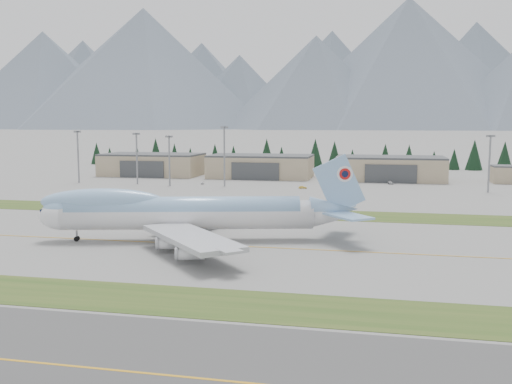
% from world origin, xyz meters
% --- Properties ---
extents(ground, '(7000.00, 7000.00, 0.00)m').
position_xyz_m(ground, '(0.00, 0.00, 0.00)').
color(ground, gray).
rests_on(ground, ground).
extents(grass_strip_near, '(400.00, 14.00, 0.08)m').
position_xyz_m(grass_strip_near, '(0.00, -38.00, 0.00)').
color(grass_strip_near, '#2C4819').
rests_on(grass_strip_near, ground).
extents(grass_strip_far, '(400.00, 18.00, 0.08)m').
position_xyz_m(grass_strip_far, '(0.00, 45.00, 0.00)').
color(grass_strip_far, '#2C4819').
rests_on(grass_strip_far, ground).
extents(asphalt_taxiway, '(400.00, 32.00, 0.04)m').
position_xyz_m(asphalt_taxiway, '(0.00, -62.00, 0.00)').
color(asphalt_taxiway, '#3B3B3B').
rests_on(asphalt_taxiway, ground).
extents(taxiway_line_main, '(400.00, 0.40, 0.02)m').
position_xyz_m(taxiway_line_main, '(0.00, 0.00, 0.00)').
color(taxiway_line_main, orange).
rests_on(taxiway_line_main, ground).
extents(taxiway_line_near, '(400.00, 0.40, 0.02)m').
position_xyz_m(taxiway_line_near, '(0.00, -62.00, 0.00)').
color(taxiway_line_near, orange).
rests_on(taxiway_line_near, ground).
extents(boeing_747_freighter, '(73.31, 61.36, 19.26)m').
position_xyz_m(boeing_747_freighter, '(-2.50, 3.51, 6.35)').
color(boeing_747_freighter, white).
rests_on(boeing_747_freighter, ground).
extents(hangar_left, '(48.00, 26.60, 10.80)m').
position_xyz_m(hangar_left, '(-70.00, 149.90, 5.39)').
color(hangar_left, tan).
rests_on(hangar_left, ground).
extents(hangar_center, '(48.00, 26.60, 10.80)m').
position_xyz_m(hangar_center, '(-15.00, 149.90, 5.39)').
color(hangar_center, tan).
rests_on(hangar_center, ground).
extents(hangar_right, '(48.00, 26.60, 10.80)m').
position_xyz_m(hangar_right, '(45.00, 149.90, 5.39)').
color(hangar_right, tan).
rests_on(hangar_right, ground).
extents(control_shed, '(14.00, 12.00, 7.60)m').
position_xyz_m(control_shed, '(95.00, 148.00, 3.80)').
color(control_shed, tan).
rests_on(control_shed, ground).
extents(floodlight_masts, '(171.22, 7.28, 24.55)m').
position_xyz_m(floodlight_masts, '(-27.33, 109.60, 15.61)').
color(floodlight_masts, gray).
rests_on(floodlight_masts, ground).
extents(service_vehicle_a, '(1.93, 3.29, 1.05)m').
position_xyz_m(service_vehicle_a, '(-33.46, 115.86, 0.00)').
color(service_vehicle_a, silver).
rests_on(service_vehicle_a, ground).
extents(service_vehicle_b, '(3.39, 1.62, 1.07)m').
position_xyz_m(service_vehicle_b, '(10.43, 108.06, 0.00)').
color(service_vehicle_b, gold).
rests_on(service_vehicle_b, ground).
extents(service_vehicle_c, '(2.70, 4.69, 1.28)m').
position_xyz_m(service_vehicle_c, '(44.89, 132.41, 0.00)').
color(service_vehicle_c, '#989A9D').
rests_on(service_vehicle_c, ground).
extents(conifer_belt, '(273.31, 15.85, 16.88)m').
position_xyz_m(conifer_belt, '(9.58, 213.28, 7.39)').
color(conifer_belt, black).
rests_on(conifer_belt, ground).
extents(mountain_ridge_front, '(4241.41, 1187.38, 527.45)m').
position_xyz_m(mountain_ridge_front, '(-3.38, 2223.81, 238.12)').
color(mountain_ridge_front, '#44505B').
rests_on(mountain_ridge_front, ground).
extents(mountain_ridge_rear, '(4426.78, 1025.90, 512.95)m').
position_xyz_m(mountain_ridge_rear, '(101.87, 2900.00, 248.47)').
color(mountain_ridge_rear, '#44505B').
rests_on(mountain_ridge_rear, ground).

